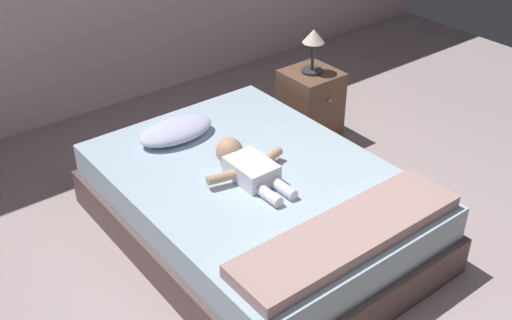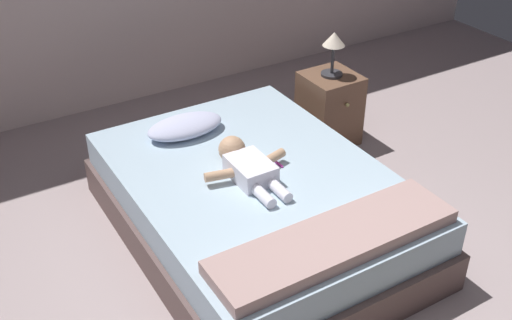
{
  "view_description": "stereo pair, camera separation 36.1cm",
  "coord_description": "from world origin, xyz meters",
  "views": [
    {
      "loc": [
        -1.89,
        -1.64,
        2.49
      ],
      "look_at": [
        -0.02,
        0.76,
        0.56
      ],
      "focal_mm": 43.39,
      "sensor_mm": 36.0,
      "label": 1
    },
    {
      "loc": [
        -1.6,
        -1.84,
        2.49
      ],
      "look_at": [
        -0.02,
        0.76,
        0.56
      ],
      "focal_mm": 43.39,
      "sensor_mm": 36.0,
      "label": 2
    }
  ],
  "objects": [
    {
      "name": "bed",
      "position": [
        -0.02,
        0.76,
        0.22
      ],
      "size": [
        1.5,
        2.05,
        0.46
      ],
      "color": "brown",
      "rests_on": "ground_plane"
    },
    {
      "name": "lamp",
      "position": [
        1.07,
        1.48,
        0.79
      ],
      "size": [
        0.16,
        0.16,
        0.34
      ],
      "color": "#333338",
      "rests_on": "nightstand"
    },
    {
      "name": "ground_plane",
      "position": [
        0.0,
        0.0,
        0.0
      ],
      "size": [
        8.0,
        8.0,
        0.0
      ],
      "primitive_type": "plane",
      "color": "#AB9798"
    },
    {
      "name": "pillow",
      "position": [
        -0.17,
        1.42,
        0.51
      ],
      "size": [
        0.52,
        0.29,
        0.11
      ],
      "color": "silver",
      "rests_on": "bed"
    },
    {
      "name": "baby",
      "position": [
        -0.07,
        0.79,
        0.52
      ],
      "size": [
        0.55,
        0.62,
        0.17
      ],
      "color": "white",
      "rests_on": "bed"
    },
    {
      "name": "nightstand",
      "position": [
        1.07,
        1.48,
        0.28
      ],
      "size": [
        0.39,
        0.42,
        0.56
      ],
      "color": "brown",
      "rests_on": "ground_plane"
    },
    {
      "name": "blanket",
      "position": [
        -0.02,
        0.0,
        0.49
      ],
      "size": [
        1.35,
        0.36,
        0.08
      ],
      "color": "tan",
      "rests_on": "bed"
    },
    {
      "name": "toothbrush",
      "position": [
        0.15,
        0.81,
        0.46
      ],
      "size": [
        0.02,
        0.13,
        0.02
      ],
      "color": "#BE319E",
      "rests_on": "bed"
    }
  ]
}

